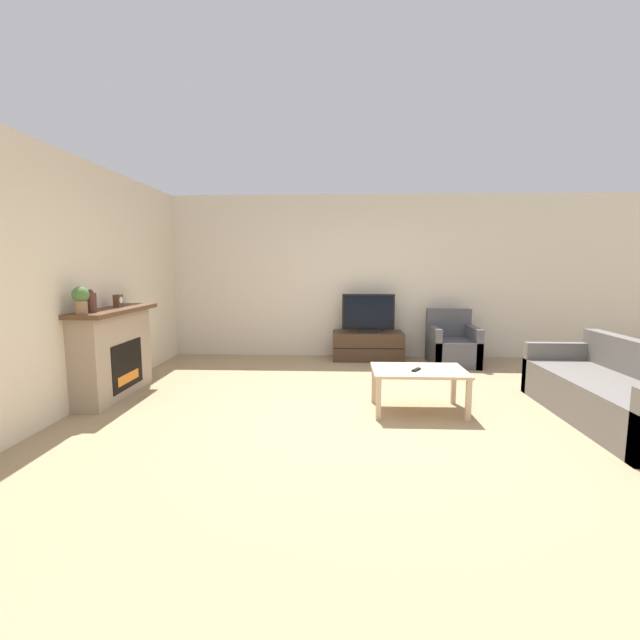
% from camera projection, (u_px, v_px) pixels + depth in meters
% --- Properties ---
extents(ground_plane, '(24.00, 24.00, 0.00)m').
position_uv_depth(ground_plane, '(359.00, 413.00, 4.48)').
color(ground_plane, '#9E8460').
extents(wall_back, '(12.00, 0.06, 2.70)m').
position_uv_depth(wall_back, '(351.00, 277.00, 7.20)').
color(wall_back, beige).
rests_on(wall_back, ground).
extents(wall_left, '(0.06, 12.00, 2.70)m').
position_uv_depth(wall_left, '(66.00, 284.00, 4.43)').
color(wall_left, beige).
rests_on(wall_left, ground).
extents(fireplace, '(0.44, 1.40, 1.05)m').
position_uv_depth(fireplace, '(114.00, 352.00, 5.01)').
color(fireplace, tan).
rests_on(fireplace, ground).
extents(mantel_vase_left, '(0.11, 0.11, 0.25)m').
position_uv_depth(mantel_vase_left, '(91.00, 302.00, 4.51)').
color(mantel_vase_left, '#512D23').
rests_on(mantel_vase_left, fireplace).
extents(mantel_clock, '(0.08, 0.11, 0.15)m').
position_uv_depth(mantel_clock, '(118.00, 301.00, 5.07)').
color(mantel_clock, brown).
rests_on(mantel_clock, fireplace).
extents(potted_plant, '(0.16, 0.16, 0.28)m').
position_uv_depth(potted_plant, '(81.00, 298.00, 4.33)').
color(potted_plant, '#936B4C').
rests_on(potted_plant, fireplace).
extents(tv_stand, '(1.14, 0.50, 0.46)m').
position_uv_depth(tv_stand, '(368.00, 346.00, 7.02)').
color(tv_stand, '#422D1E').
rests_on(tv_stand, ground).
extents(tv, '(0.85, 0.18, 0.62)m').
position_uv_depth(tv, '(368.00, 314.00, 6.95)').
color(tv, black).
rests_on(tv, tv_stand).
extents(armchair, '(0.70, 0.76, 0.85)m').
position_uv_depth(armchair, '(452.00, 346.00, 6.69)').
color(armchair, '#4C4C51').
rests_on(armchair, ground).
extents(coffee_table, '(0.97, 0.63, 0.46)m').
position_uv_depth(coffee_table, '(419.00, 375.00, 4.50)').
color(coffee_table, '#CCB289').
rests_on(coffee_table, ground).
extents(remote, '(0.12, 0.15, 0.02)m').
position_uv_depth(remote, '(416.00, 370.00, 4.43)').
color(remote, black).
rests_on(remote, coffee_table).
extents(couch, '(0.86, 2.04, 0.78)m').
position_uv_depth(couch, '(615.00, 395.00, 4.21)').
color(couch, '#66605B').
rests_on(couch, ground).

